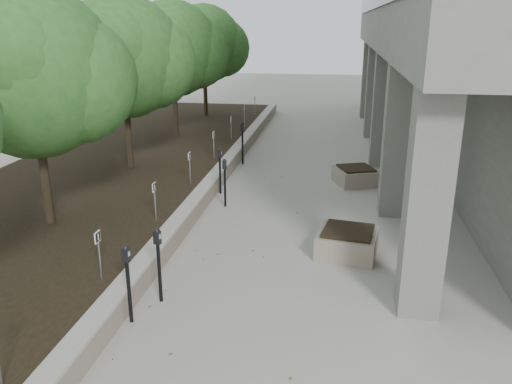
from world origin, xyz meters
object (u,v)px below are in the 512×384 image
Objects in this scene: crabapple_tree_5 at (204,61)px; planter_front at (347,242)px; parking_meter_4 at (220,171)px; planter_back at (356,175)px; crabapple_tree_3 at (125,83)px; parking_meter_5 at (242,143)px; crabapple_tree_4 at (173,69)px; parking_meter_1 at (128,284)px; crabapple_tree_2 at (36,108)px; parking_meter_2 at (159,265)px; parking_meter_3 at (225,183)px.

crabapple_tree_5 is 16.62m from planter_front.
planter_back is (4.06, 1.63, -0.43)m from parking_meter_4.
parking_meter_4 is (3.25, -1.06, -2.41)m from crabapple_tree_3.
parking_meter_5 is (3.30, -7.62, -2.34)m from crabapple_tree_5.
planter_front reaches higher than planter_back.
crabapple_tree_5 is at bearing 127.79° from planter_back.
parking_meter_1 is (3.28, -13.18, -2.39)m from crabapple_tree_4.
crabapple_tree_3 is at bearing 145.48° from planter_front.
planter_front is 5.39m from planter_back.
crabapple_tree_2 is 4.30× the size of planter_front.
crabapple_tree_2 is 9.62m from planter_back.
parking_meter_2 is at bearing -142.69° from planter_front.
crabapple_tree_5 is at bearing 119.91° from parking_meter_5.
crabapple_tree_3 is 5.00m from crabapple_tree_4.
planter_front is (3.72, 3.37, -0.43)m from parking_meter_1.
parking_meter_3 is (3.64, -12.17, -2.43)m from crabapple_tree_5.
planter_back is (0.31, 5.38, -0.02)m from planter_front.
crabapple_tree_5 is 3.75× the size of parking_meter_1.
planter_front is (3.36, -2.64, -0.40)m from parking_meter_3.
parking_meter_2 is 5.26m from parking_meter_3.
crabapple_tree_3 is at bearing -175.55° from planter_back.
parking_meter_3 is at bearing -30.84° from crabapple_tree_3.
parking_meter_3 is (0.36, 6.01, -0.03)m from parking_meter_1.
parking_meter_2 is 1.03× the size of parking_meter_4.
crabapple_tree_2 is 4.93m from parking_meter_2.
parking_meter_4 is (3.25, -6.06, -2.41)m from crabapple_tree_4.
parking_meter_1 is 10.57m from parking_meter_5.
parking_meter_2 reaches higher than parking_meter_4.
crabapple_tree_4 reaches higher than parking_meter_3.
planter_back is (7.31, 0.57, -2.84)m from crabapple_tree_3.
planter_front is (7.00, -14.81, -2.82)m from crabapple_tree_5.
parking_meter_2 is (3.56, -7.43, -2.39)m from crabapple_tree_3.
crabapple_tree_4 is at bearing 115.45° from parking_meter_1.
crabapple_tree_5 is 3.71× the size of parking_meter_2.
parking_meter_5 is (-0.26, 9.82, 0.05)m from parking_meter_2.
crabapple_tree_5 is (0.00, 5.00, 0.00)m from crabapple_tree_4.
crabapple_tree_2 is 3.82× the size of parking_meter_4.
parking_meter_3 is 4.29m from planter_front.
crabapple_tree_2 is 3.93× the size of parking_meter_3.
parking_meter_1 is at bearing -95.96° from parking_meter_3.
parking_meter_4 is at bearing 106.86° from parking_meter_3.
parking_meter_2 is at bearing -93.41° from parking_meter_3.
parking_meter_2 reaches higher than parking_meter_1.
crabapple_tree_4 is 3.75× the size of parking_meter_1.
parking_meter_1 is 1.05× the size of parking_meter_3.
crabapple_tree_4 reaches higher than planter_back.
crabapple_tree_2 reaches higher than parking_meter_3.
parking_meter_4 is at bearing -61.81° from crabapple_tree_4.
parking_meter_1 is at bearing -68.17° from crabapple_tree_3.
parking_meter_5 reaches higher than parking_meter_3.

